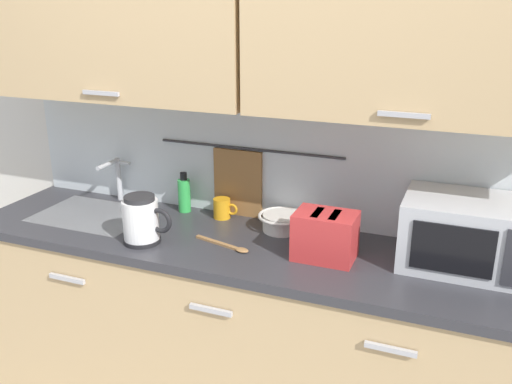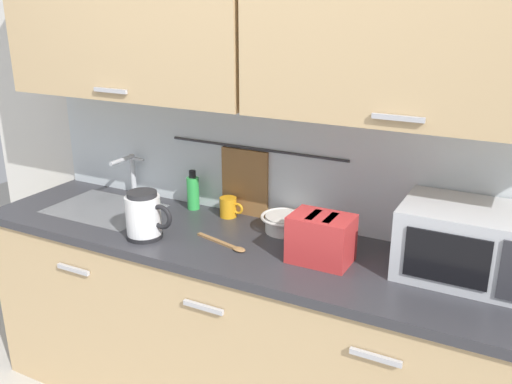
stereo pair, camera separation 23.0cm
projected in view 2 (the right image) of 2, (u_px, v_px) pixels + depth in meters
The scene contains 10 objects.
counter_unit at pixel (241, 329), 2.53m from camera, with size 2.53×0.64×0.90m.
back_wall_assembly at pixel (267, 87), 2.37m from camera, with size 3.70×0.41×2.50m.
sink_faucet at pixel (130, 170), 2.87m from camera, with size 0.09×0.17×0.22m.
microwave at pixel (465, 242), 2.04m from camera, with size 0.46×0.35×0.27m.
electric_kettle at pixel (144, 216), 2.38m from camera, with size 0.23×0.16×0.21m.
dish_soap_bottle at pixel (193, 192), 2.72m from camera, with size 0.06×0.06×0.20m.
mug_near_sink at pixel (229, 207), 2.63m from camera, with size 0.12×0.08×0.09m.
mixing_bowl at pixel (284, 222), 2.46m from camera, with size 0.21×0.21×0.08m.
toaster at pixel (321, 238), 2.17m from camera, with size 0.26×0.17×0.19m.
wooden_spoon at pixel (227, 245), 2.33m from camera, with size 0.27×0.10×0.01m.
Camera 2 is at (1.07, -1.60, 1.88)m, focal length 39.10 mm.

